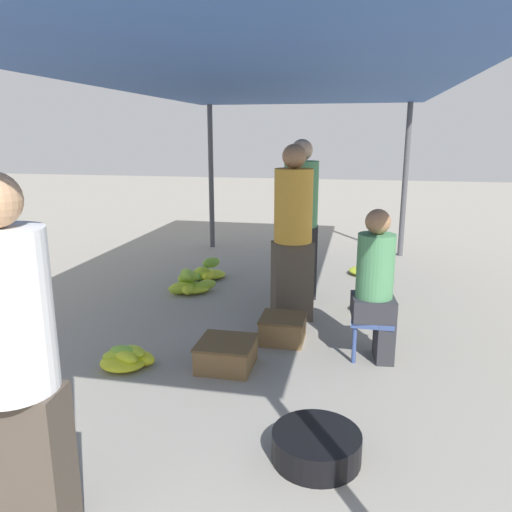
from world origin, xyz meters
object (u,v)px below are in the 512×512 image
(vendor_seated, at_px, (376,284))
(banana_pile_right_0, at_px, (373,302))
(crate_near, at_px, (226,354))
(shopper_walking_far, at_px, (293,232))
(vendor_foreground, at_px, (14,369))
(banana_pile_left_0, at_px, (191,284))
(banana_pile_right_1, at_px, (370,270))
(banana_pile_left_2, at_px, (206,273))
(banana_pile_left_1, at_px, (127,358))
(stool, at_px, (372,325))
(basin_black, at_px, (316,446))
(shopper_walking_mid, at_px, (301,218))
(crate_mid, at_px, (283,329))

(vendor_seated, xyz_separation_m, banana_pile_right_0, (0.02, 1.15, -0.54))
(crate_near, height_order, shopper_walking_far, shopper_walking_far)
(vendor_foreground, relative_size, banana_pile_right_0, 3.72)
(vendor_seated, distance_m, shopper_walking_far, 1.10)
(banana_pile_left_0, bearing_deg, crate_near, -62.83)
(banana_pile_right_1, distance_m, crate_near, 3.22)
(banana_pile_right_1, bearing_deg, banana_pile_left_0, -150.08)
(banana_pile_left_2, distance_m, banana_pile_right_0, 2.23)
(banana_pile_left_1, xyz_separation_m, shopper_walking_far, (1.15, 1.31, 0.82))
(stool, height_order, basin_black, stool)
(banana_pile_right_1, height_order, shopper_walking_far, shopper_walking_far)
(stool, relative_size, banana_pile_left_2, 0.72)
(vendor_foreground, bearing_deg, banana_pile_left_2, 97.00)
(shopper_walking_mid, bearing_deg, crate_mid, -89.48)
(banana_pile_left_1, height_order, shopper_walking_far, shopper_walking_far)
(vendor_foreground, height_order, banana_pile_left_0, vendor_foreground)
(banana_pile_left_0, height_order, banana_pile_left_1, banana_pile_left_0)
(vendor_foreground, distance_m, banana_pile_right_1, 5.21)
(stool, xyz_separation_m, crate_mid, (-0.77, 0.18, -0.17))
(banana_pile_left_2, xyz_separation_m, banana_pile_right_0, (2.08, -0.80, 0.02))
(vendor_foreground, xyz_separation_m, shopper_walking_mid, (0.73, 3.80, 0.04))
(banana_pile_left_1, height_order, banana_pile_right_1, banana_pile_left_1)
(stool, distance_m, banana_pile_left_0, 2.48)
(banana_pile_right_0, relative_size, crate_mid, 1.15)
(banana_pile_left_0, distance_m, shopper_walking_mid, 1.52)
(basin_black, bearing_deg, banana_pile_left_0, 121.52)
(vendor_foreground, relative_size, basin_black, 3.29)
(stool, xyz_separation_m, vendor_seated, (0.02, -0.00, 0.35))
(basin_black, bearing_deg, shopper_walking_far, 101.50)
(basin_black, relative_size, banana_pile_left_2, 1.05)
(stool, height_order, shopper_walking_far, shopper_walking_far)
(crate_near, bearing_deg, stool, 20.43)
(basin_black, height_order, banana_pile_left_0, banana_pile_left_0)
(vendor_seated, distance_m, basin_black, 1.59)
(banana_pile_left_0, bearing_deg, stool, -33.79)
(vendor_seated, distance_m, banana_pile_left_0, 2.55)
(vendor_foreground, xyz_separation_m, stool, (1.52, 2.33, -0.59))
(banana_pile_right_0, bearing_deg, banana_pile_left_1, -138.32)
(shopper_walking_far, bearing_deg, shopper_walking_mid, 91.30)
(vendor_foreground, bearing_deg, banana_pile_left_1, 102.78)
(basin_black, relative_size, crate_near, 1.16)
(banana_pile_left_2, distance_m, crate_near, 2.53)
(banana_pile_left_2, bearing_deg, vendor_seated, -43.38)
(stool, distance_m, shopper_walking_far, 1.22)
(banana_pile_left_2, bearing_deg, banana_pile_left_0, -91.49)
(stool, distance_m, vendor_seated, 0.36)
(banana_pile_right_0, distance_m, crate_mid, 1.26)
(banana_pile_right_1, bearing_deg, vendor_seated, -90.33)
(banana_pile_left_0, height_order, banana_pile_right_0, banana_pile_left_0)
(vendor_seated, distance_m, crate_near, 1.33)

